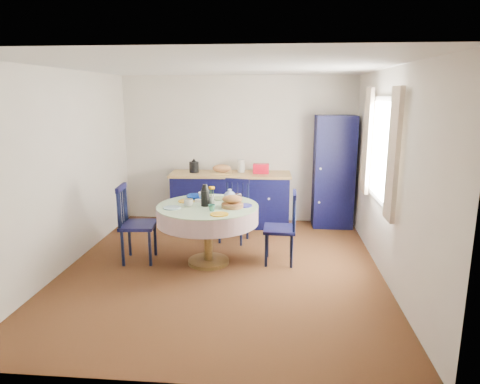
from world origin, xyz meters
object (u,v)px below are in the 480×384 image
Objects in this scene: pantry_cabinet at (334,172)px; mug_a at (189,203)px; dining_table at (209,215)px; chair_right at (283,227)px; chair_left at (135,223)px; cobalt_bowl at (196,198)px; kitchen_counter at (231,198)px; mug_d at (202,196)px; mug_c at (237,197)px; chair_far at (234,210)px; mug_b at (212,208)px.

mug_a is at bearing -138.09° from pantry_cabinet.
chair_right is (0.96, 0.12, -0.18)m from dining_table.
chair_left reaches higher than cobalt_bowl.
mug_d is at bearing -101.70° from kitchen_counter.
chair_far is at bearing 99.27° from mug_c.
pantry_cabinet is at bearing 45.35° from dining_table.
pantry_cabinet is 3.36m from chair_left.
dining_table is 11.11× the size of mug_c.
chair_far reaches higher than mug_b.
mug_a is at bearing -102.23° from chair_left.
mug_d is at bearing 76.46° from mug_a.
mug_c is (0.35, 0.28, 0.17)m from dining_table.
mug_b is (-0.87, -0.38, 0.35)m from chair_right.
chair_left is at bearing 165.66° from mug_b.
mug_a is at bearing -103.54° from mug_d.
mug_a is 1.36× the size of mug_b.
dining_table is 0.33m from mug_b.
dining_table reaches higher than mug_c.
mug_a reaches higher than mug_c.
chair_right is at bearing 6.92° from dining_table.
chair_left reaches higher than mug_d.
mug_d is at bearing 113.19° from dining_table.
chair_far reaches higher than mug_d.
dining_table reaches higher than mug_d.
kitchen_counter is 1.09× the size of pantry_cabinet.
mug_c is (0.26, 0.54, 0.01)m from mug_b.
kitchen_counter is at bearing -177.76° from pantry_cabinet.
chair_right is at bearing -14.58° from mug_c.
mug_a is at bearing -101.97° from chair_far.
kitchen_counter is 0.80m from chair_far.
kitchen_counter is 1.96× the size of chair_left.
chair_left is (-0.99, 0.01, -0.14)m from dining_table.
dining_table is at bearing -81.88° from chair_right.
kitchen_counter reaches higher than chair_left.
pantry_cabinet is at bearing 1.14° from kitchen_counter.
chair_left reaches higher than chair_far.
chair_left is 1.08× the size of chair_right.
dining_table reaches higher than mug_b.
pantry_cabinet is 2.55m from cobalt_bowl.
chair_far is 3.62× the size of cobalt_bowl.
mug_c is at bearing -67.31° from chair_far.
chair_right is (0.87, -1.61, 0.02)m from kitchen_counter.
cobalt_bowl is (-1.17, 0.16, 0.34)m from chair_right.
mug_a is 0.46× the size of cobalt_bowl.
mug_d is at bearing -99.83° from chair_right.
chair_far is (0.15, -0.79, 0.01)m from kitchen_counter.
cobalt_bowl is (-0.07, -0.05, -0.02)m from mug_d.
pantry_cabinet reaches higher than chair_far.
dining_table is 1.36× the size of chair_right.
mug_a is 1.18× the size of mug_d.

